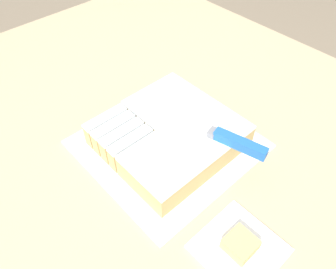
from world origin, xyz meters
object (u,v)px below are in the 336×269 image
object	(u,v)px
knife	(228,139)
brownie	(240,244)
cake	(170,135)
cake_board	(168,144)

from	to	relation	value
knife	brownie	size ratio (longest dim) A/B	5.27
cake	knife	bearing A→B (deg)	24.83
cake_board	knife	distance (m)	0.16
cake_board	knife	bearing A→B (deg)	25.57
knife	brownie	world-z (taller)	knife
cake_board	knife	size ratio (longest dim) A/B	1.32
knife	brownie	xyz separation A→B (m)	(0.15, -0.14, -0.06)
cake_board	brownie	distance (m)	0.29
cake_board	brownie	size ratio (longest dim) A/B	6.96
cake_board	brownie	bearing A→B (deg)	-15.58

